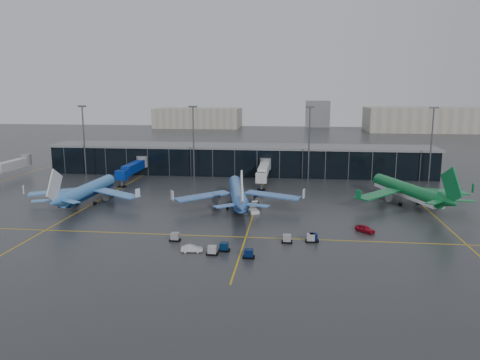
# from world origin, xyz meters

# --- Properties ---
(ground) EXTENTS (600.00, 600.00, 0.00)m
(ground) POSITION_xyz_m (0.00, 0.00, 0.00)
(ground) COLOR #282B2D
(ground) RESTS_ON ground
(terminal_pier) EXTENTS (142.00, 17.00, 10.70)m
(terminal_pier) POSITION_xyz_m (0.00, 62.00, 5.42)
(terminal_pier) COLOR black
(terminal_pier) RESTS_ON ground
(jet_bridges) EXTENTS (94.00, 27.50, 7.20)m
(jet_bridges) POSITION_xyz_m (-35.00, 42.99, 4.55)
(jet_bridges) COLOR #595B60
(jet_bridges) RESTS_ON ground
(flood_masts) EXTENTS (203.00, 0.50, 25.50)m
(flood_masts) POSITION_xyz_m (5.00, 50.00, 13.81)
(flood_masts) COLOR #595B60
(flood_masts) RESTS_ON ground
(distant_hangars) EXTENTS (260.00, 71.00, 22.00)m
(distant_hangars) POSITION_xyz_m (49.94, 270.08, 8.79)
(distant_hangars) COLOR #B2AD99
(distant_hangars) RESTS_ON ground
(taxi_lines) EXTENTS (220.00, 120.00, 0.02)m
(taxi_lines) POSITION_xyz_m (10.00, 10.61, 0.01)
(taxi_lines) COLOR gold
(taxi_lines) RESTS_ON ground
(airliner_arkefly) EXTENTS (34.36, 38.91, 11.73)m
(airliner_arkefly) POSITION_xyz_m (-36.40, 10.75, 5.86)
(airliner_arkefly) COLOR #4187D6
(airliner_arkefly) RESTS_ON ground
(airliner_klm_near) EXTENTS (41.61, 45.61, 12.35)m
(airliner_klm_near) POSITION_xyz_m (5.12, 10.92, 6.18)
(airliner_klm_near) COLOR #3C71C5
(airliner_klm_near) RESTS_ON ground
(airliner_aer_lingus) EXTENTS (46.81, 49.81, 12.39)m
(airliner_aer_lingus) POSITION_xyz_m (50.72, 19.83, 6.20)
(airliner_aer_lingus) COLOR #0D7033
(airliner_aer_lingus) RESTS_ON ground
(baggage_carts) EXTENTS (30.74, 12.72, 1.70)m
(baggage_carts) POSITION_xyz_m (12.20, -21.09, 0.76)
(baggage_carts) COLOR black
(baggage_carts) RESTS_ON ground
(mobile_airstair) EXTENTS (3.14, 3.75, 3.45)m
(mobile_airstair) POSITION_xyz_m (9.96, 5.23, 0.77)
(mobile_airstair) COLOR silver
(mobile_airstair) RESTS_ON ground
(service_van_red) EXTENTS (4.52, 4.62, 1.57)m
(service_van_red) POSITION_xyz_m (35.71, -8.49, 0.79)
(service_van_red) COLOR maroon
(service_van_red) RESTS_ON ground
(service_van_white) EXTENTS (4.29, 1.93, 1.37)m
(service_van_white) POSITION_xyz_m (0.57, -25.37, 0.68)
(service_van_white) COLOR silver
(service_van_white) RESTS_ON ground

